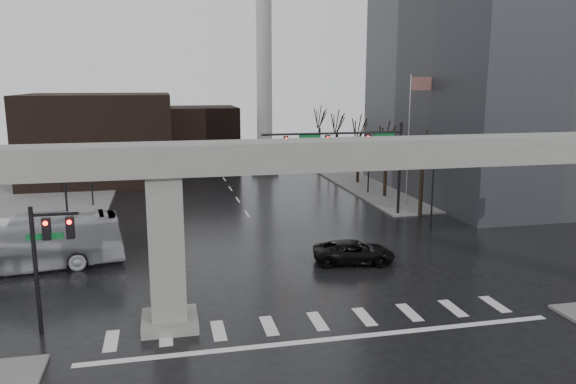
# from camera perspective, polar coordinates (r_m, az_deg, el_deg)

# --- Properties ---
(ground) EXTENTS (160.00, 160.00, 0.00)m
(ground) POSITION_cam_1_polar(r_m,az_deg,el_deg) (28.82, 2.48, -12.18)
(ground) COLOR black
(ground) RESTS_ON ground
(sidewalk_ne) EXTENTS (28.00, 36.00, 0.15)m
(sidewalk_ne) POSITION_cam_1_polar(r_m,az_deg,el_deg) (70.72, 15.33, 1.57)
(sidewalk_ne) COLOR slate
(sidewalk_ne) RESTS_ON ground
(elevated_guideway) EXTENTS (48.00, 2.60, 8.70)m
(elevated_guideway) POSITION_cam_1_polar(r_m,az_deg,el_deg) (27.20, 5.17, 1.52)
(elevated_guideway) COLOR gray
(elevated_guideway) RESTS_ON ground
(building_far_left) EXTENTS (16.00, 14.00, 10.00)m
(building_far_left) POSITION_cam_1_polar(r_m,az_deg,el_deg) (68.18, -18.60, 5.22)
(building_far_left) COLOR black
(building_far_left) RESTS_ON ground
(building_far_mid) EXTENTS (10.00, 10.00, 8.00)m
(building_far_mid) POSITION_cam_1_polar(r_m,az_deg,el_deg) (78.03, -8.99, 5.61)
(building_far_mid) COLOR black
(building_far_mid) RESTS_ON ground
(smokestack) EXTENTS (3.60, 3.60, 30.00)m
(smokestack) POSITION_cam_1_polar(r_m,az_deg,el_deg) (72.71, -2.44, 12.71)
(smokestack) COLOR white
(smokestack) RESTS_ON ground
(signal_mast_arm) EXTENTS (12.12, 0.43, 8.00)m
(signal_mast_arm) POSITION_cam_1_polar(r_m,az_deg,el_deg) (47.44, 7.13, 4.34)
(signal_mast_arm) COLOR black
(signal_mast_arm) RESTS_ON ground
(signal_left_pole) EXTENTS (2.30, 0.30, 6.00)m
(signal_left_pole) POSITION_cam_1_polar(r_m,az_deg,el_deg) (27.55, -23.29, -5.24)
(signal_left_pole) COLOR black
(signal_left_pole) RESTS_ON ground
(flagpole_assembly) EXTENTS (2.06, 0.12, 12.00)m
(flagpole_assembly) POSITION_cam_1_polar(r_m,az_deg,el_deg) (52.62, 12.50, 6.69)
(flagpole_assembly) COLOR silver
(flagpole_assembly) RESTS_ON ground
(lamp_right_0) EXTENTS (1.22, 0.32, 5.11)m
(lamp_right_0) POSITION_cam_1_polar(r_m,az_deg,el_deg) (45.22, 14.50, 0.71)
(lamp_right_0) COLOR black
(lamp_right_0) RESTS_ON ground
(lamp_right_1) EXTENTS (1.22, 0.32, 5.11)m
(lamp_right_1) POSITION_cam_1_polar(r_m,az_deg,el_deg) (57.85, 8.21, 3.19)
(lamp_right_1) COLOR black
(lamp_right_1) RESTS_ON ground
(lamp_right_2) EXTENTS (1.22, 0.32, 5.11)m
(lamp_right_2) POSITION_cam_1_polar(r_m,az_deg,el_deg) (71.00, 4.20, 4.75)
(lamp_right_2) COLOR black
(lamp_right_2) RESTS_ON ground
(lamp_left_0) EXTENTS (1.22, 0.32, 5.11)m
(lamp_left_0) POSITION_cam_1_polar(r_m,az_deg,el_deg) (40.83, -21.59, -0.83)
(lamp_left_0) COLOR black
(lamp_left_0) RESTS_ON ground
(lamp_left_1) EXTENTS (1.22, 0.32, 5.11)m
(lamp_left_1) POSITION_cam_1_polar(r_m,az_deg,el_deg) (54.50, -19.41, 2.17)
(lamp_left_1) COLOR black
(lamp_left_1) RESTS_ON ground
(lamp_left_2) EXTENTS (1.22, 0.32, 5.11)m
(lamp_left_2) POSITION_cam_1_polar(r_m,az_deg,el_deg) (68.29, -18.10, 3.97)
(lamp_left_2) COLOR black
(lamp_left_2) RESTS_ON ground
(tree_right_0) EXTENTS (1.09, 1.58, 7.50)m
(tree_right_0) POSITION_cam_1_polar(r_m,az_deg,el_deg) (49.32, 13.42, 0.80)
(tree_right_0) COLOR black
(tree_right_0) RESTS_ON ground
(tree_right_1) EXTENTS (1.09, 1.61, 7.67)m
(tree_right_1) POSITION_cam_1_polar(r_m,az_deg,el_deg) (56.50, 9.88, 2.31)
(tree_right_1) COLOR black
(tree_right_1) RESTS_ON ground
(tree_right_2) EXTENTS (1.10, 1.63, 7.85)m
(tree_right_2) POSITION_cam_1_polar(r_m,az_deg,el_deg) (63.87, 7.15, 3.46)
(tree_right_2) COLOR black
(tree_right_2) RESTS_ON ground
(tree_right_3) EXTENTS (1.11, 1.66, 8.02)m
(tree_right_3) POSITION_cam_1_polar(r_m,az_deg,el_deg) (71.38, 4.98, 4.37)
(tree_right_3) COLOR black
(tree_right_3) RESTS_ON ground
(tree_right_4) EXTENTS (1.12, 1.69, 8.19)m
(tree_right_4) POSITION_cam_1_polar(r_m,az_deg,el_deg) (78.98, 3.23, 5.10)
(tree_right_4) COLOR black
(tree_right_4) RESTS_ON ground
(pickup_truck) EXTENTS (5.52, 3.25, 1.44)m
(pickup_truck) POSITION_cam_1_polar(r_m,az_deg,el_deg) (36.22, 6.72, -6.07)
(pickup_truck) COLOR black
(pickup_truck) RESTS_ON ground
(city_bus) EXTENTS (12.27, 4.48, 3.34)m
(city_bus) POSITION_cam_1_polar(r_m,az_deg,el_deg) (37.98, -25.53, -4.81)
(city_bus) COLOR silver
(city_bus) RESTS_ON ground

